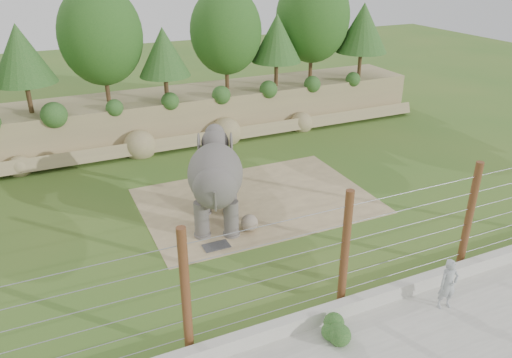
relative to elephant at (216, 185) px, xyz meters
name	(u,v)px	position (x,y,z in m)	size (l,w,h in m)	color
ground	(277,235)	(1.82, -1.84, -1.76)	(90.00, 90.00, 0.00)	#3D6C26
back_embankment	(188,68)	(2.41, 10.84, 2.21)	(30.00, 5.52, 8.77)	#93825E
dirt_patch	(257,201)	(2.32, 1.16, -1.75)	(10.00, 7.00, 0.02)	#9C855F
drain_grate	(216,246)	(-0.64, -1.62, -1.72)	(1.00, 0.60, 0.03)	#262628
elephant	(216,185)	(0.00, 0.00, 0.00)	(1.86, 4.34, 3.51)	#554F4C
stone_ball	(249,223)	(0.98, -1.06, -1.39)	(0.69, 0.69, 0.69)	gray
retaining_wall	(350,306)	(1.82, -6.84, -1.51)	(26.00, 0.35, 0.50)	#B8B7AA
walkway	(390,356)	(1.82, -8.84, -1.75)	(26.00, 4.00, 0.01)	#B8B7AA
barrier_fence	(345,250)	(1.82, -6.34, 0.24)	(20.26, 0.26, 4.00)	#5D3515
walkway_shrub	(337,329)	(0.82, -7.64, -1.41)	(0.67, 0.67, 0.67)	#1C4F1B
zookeeper	(448,284)	(4.68, -7.84, -0.89)	(0.63, 0.41, 1.72)	silver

